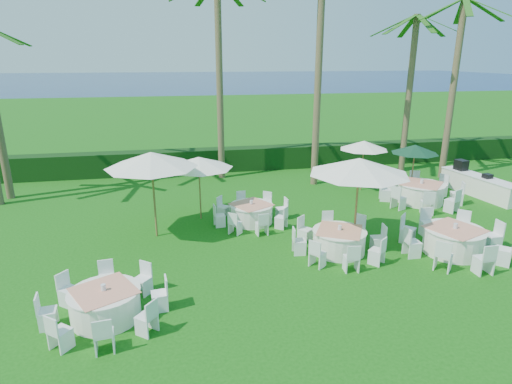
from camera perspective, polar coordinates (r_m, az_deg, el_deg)
ground at (r=12.46m, az=7.54°, el=-10.65°), size 120.00×120.00×0.00m
hedge at (r=23.27m, az=-1.73°, el=4.47°), size 34.00×1.00×1.20m
ocean at (r=112.58m, az=-9.50°, el=14.32°), size 260.00×260.00×0.00m
banquet_table_a at (r=10.86m, az=-19.45°, el=-13.85°), size 2.89×2.89×0.88m
banquet_table_b at (r=13.68m, az=11.00°, el=-6.35°), size 2.93×2.93×0.89m
banquet_table_c at (r=14.72m, az=24.82°, el=-5.81°), size 3.21×3.21×0.97m
banquet_table_e at (r=15.78m, az=-0.63°, el=-2.80°), size 2.81×2.81×0.86m
banquet_table_f at (r=19.21m, az=21.09°, el=-0.04°), size 3.25×3.25×1.00m
umbrella_a at (r=14.30m, az=-13.79°, el=4.19°), size 3.02×3.02×2.93m
umbrella_b at (r=13.60m, az=13.60°, el=3.38°), size 3.16×3.16×2.90m
umbrella_c at (r=15.78m, az=-7.64°, el=3.91°), size 2.52×2.52×2.39m
umbrella_d at (r=19.83m, az=14.19°, el=6.06°), size 2.18×2.18×2.30m
umbrella_green at (r=20.02m, az=20.44°, el=5.38°), size 2.05×2.05×2.21m
buffet_table at (r=21.30m, az=27.48°, el=0.87°), size 1.36×3.87×1.35m
palm_b at (r=21.11m, az=-4.91°, el=15.39°), size 4.39×4.20×9.25m
palm_c at (r=20.07m, az=8.39°, el=16.90°), size 4.36×4.27×10.44m
palm_d at (r=23.69m, az=19.80°, el=12.96°), size 4.21×4.39×7.86m
palm_e at (r=23.11m, az=24.87°, el=13.04°), size 4.40×4.01×8.45m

